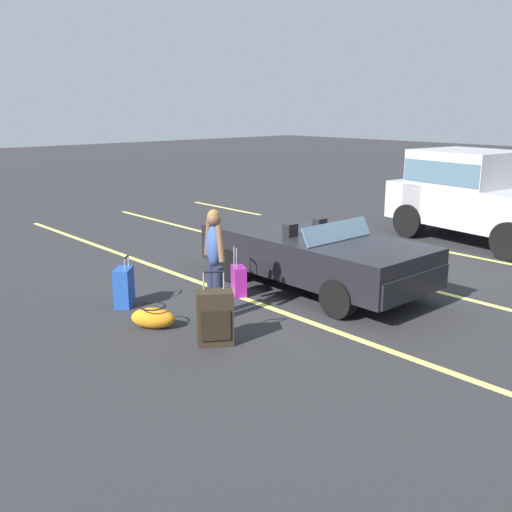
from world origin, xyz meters
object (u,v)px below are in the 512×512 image
traveler_person (214,258)px  parked_pickup_truck_far (482,195)px  convertible_car (322,257)px  suitcase_large_black (215,318)px  suitcase_medium_bright (124,287)px  suitcase_small_carryon (239,281)px  duffel_bag (153,318)px

traveler_person → parked_pickup_truck_far: (0.17, 7.70, 0.18)m
convertible_car → suitcase_large_black: convertible_car is taller
suitcase_medium_bright → suitcase_small_carryon: size_ratio=0.95×
convertible_car → traveler_person: (-0.17, -2.20, 0.34)m
suitcase_large_black → suitcase_small_carryon: bearing=164.2°
suitcase_large_black → traveler_person: (-0.78, 0.62, 0.56)m
suitcase_large_black → traveler_person: traveler_person is taller
suitcase_medium_bright → parked_pickup_truck_far: 8.61m
suitcase_large_black → duffel_bag: suitcase_large_black is taller
suitcase_large_black → convertible_car: bearing=135.6°
suitcase_small_carryon → traveler_person: (0.58, -0.96, 0.67)m
convertible_car → duffel_bag: convertible_car is taller
convertible_car → suitcase_small_carryon: convertible_car is taller
suitcase_large_black → parked_pickup_truck_far: (-0.61, 8.32, 0.74)m
duffel_bag → traveler_person: (0.27, 0.92, 0.77)m
duffel_bag → parked_pickup_truck_far: 8.68m
convertible_car → traveler_person: bearing=-93.9°
suitcase_large_black → parked_pickup_truck_far: 8.37m
suitcase_large_black → duffel_bag: bearing=-130.9°
traveler_person → suitcase_large_black: bearing=-115.5°
duffel_bag → parked_pickup_truck_far: parked_pickup_truck_far is taller
convertible_car → suitcase_large_black: (0.61, -2.82, -0.22)m
convertible_car → duffel_bag: size_ratio=6.10×
traveler_person → convertible_car: bearing=8.5°
traveler_person → parked_pickup_truck_far: size_ratio=0.32×
suitcase_medium_bright → duffel_bag: size_ratio=1.20×
convertible_car → suitcase_large_black: 2.89m
suitcase_large_black → parked_pickup_truck_far: bearing=127.7°
convertible_car → suitcase_medium_bright: 3.34m
duffel_bag → traveler_person: bearing=73.5°
suitcase_medium_bright → parked_pickup_truck_far: bearing=-145.4°
suitcase_large_black → suitcase_small_carryon: 2.09m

